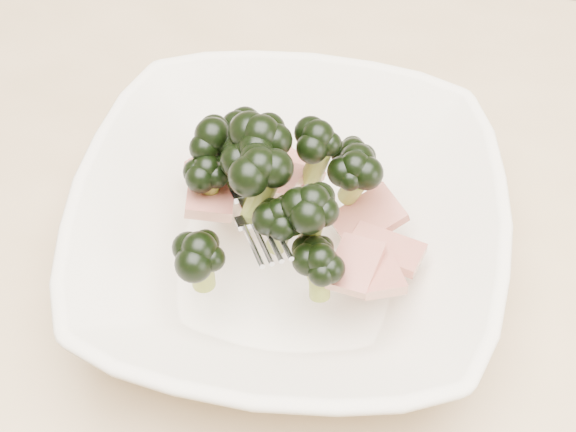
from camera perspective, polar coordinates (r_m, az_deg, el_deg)
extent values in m
cube|color=tan|center=(0.52, 2.75, -11.63)|extent=(1.20, 0.80, 0.04)
imported|color=beige|center=(0.52, 0.00, -1.10)|extent=(0.30, 0.30, 0.07)
cylinder|color=olive|center=(0.50, -1.85, 3.87)|extent=(0.02, 0.02, 0.04)
ellipsoid|color=black|center=(0.48, -1.93, 5.87)|extent=(0.04, 0.04, 0.03)
cylinder|color=olive|center=(0.48, 1.89, -3.69)|extent=(0.02, 0.02, 0.03)
ellipsoid|color=black|center=(0.47, 1.95, -2.56)|extent=(0.03, 0.03, 0.02)
cylinder|color=olive|center=(0.51, 2.06, 3.77)|extent=(0.02, 0.02, 0.04)
ellipsoid|color=black|center=(0.49, 2.15, 5.71)|extent=(0.03, 0.03, 0.03)
cylinder|color=olive|center=(0.51, -5.61, 1.88)|extent=(0.02, 0.02, 0.04)
ellipsoid|color=black|center=(0.50, -5.80, 3.40)|extent=(0.03, 0.03, 0.02)
cylinder|color=olive|center=(0.47, 1.69, -0.71)|extent=(0.02, 0.02, 0.04)
ellipsoid|color=black|center=(0.45, 1.76, 1.03)|extent=(0.03, 0.03, 0.03)
cylinder|color=olive|center=(0.51, 4.64, 2.01)|extent=(0.02, 0.02, 0.04)
ellipsoid|color=black|center=(0.50, 4.79, 3.53)|extent=(0.03, 0.03, 0.03)
cylinder|color=olive|center=(0.55, -3.49, 4.43)|extent=(0.01, 0.02, 0.04)
ellipsoid|color=black|center=(0.53, -3.64, 6.35)|extent=(0.04, 0.04, 0.03)
cylinder|color=olive|center=(0.47, -1.92, 1.47)|extent=(0.03, 0.02, 0.05)
ellipsoid|color=black|center=(0.45, -2.01, 3.60)|extent=(0.04, 0.04, 0.03)
cylinder|color=olive|center=(0.53, -5.13, 3.50)|extent=(0.03, 0.02, 0.05)
ellipsoid|color=black|center=(0.50, -5.38, 5.73)|extent=(0.04, 0.04, 0.03)
cylinder|color=olive|center=(0.50, -2.64, 3.03)|extent=(0.02, 0.02, 0.03)
ellipsoid|color=black|center=(0.48, -2.72, 4.56)|extent=(0.04, 0.04, 0.03)
cylinder|color=olive|center=(0.49, -6.13, -3.76)|extent=(0.02, 0.02, 0.03)
ellipsoid|color=black|center=(0.47, -6.35, -2.40)|extent=(0.04, 0.04, 0.03)
cylinder|color=olive|center=(0.47, -0.53, -1.22)|extent=(0.02, 0.01, 0.03)
ellipsoid|color=black|center=(0.46, -0.55, 0.18)|extent=(0.03, 0.03, 0.02)
cylinder|color=olive|center=(0.53, 4.50, 3.03)|extent=(0.02, 0.01, 0.04)
ellipsoid|color=black|center=(0.51, 4.66, 4.59)|extent=(0.03, 0.03, 0.02)
cylinder|color=olive|center=(0.48, 2.24, -4.39)|extent=(0.02, 0.02, 0.03)
ellipsoid|color=black|center=(0.46, 2.32, -3.10)|extent=(0.03, 0.03, 0.03)
cube|color=maroon|center=(0.48, 4.79, -3.52)|extent=(0.03, 0.04, 0.01)
cube|color=maroon|center=(0.51, 6.96, -2.34)|extent=(0.05, 0.04, 0.01)
cube|color=maroon|center=(0.53, -1.68, 3.12)|extent=(0.06, 0.04, 0.02)
cube|color=maroon|center=(0.51, -5.59, 1.22)|extent=(0.04, 0.04, 0.02)
cube|color=maroon|center=(0.55, -4.93, 3.42)|extent=(0.05, 0.05, 0.02)
cube|color=maroon|center=(0.55, -0.04, 3.30)|extent=(0.05, 0.05, 0.02)
cube|color=maroon|center=(0.52, 5.71, -0.13)|extent=(0.05, 0.05, 0.02)
cube|color=maroon|center=(0.48, 6.38, -4.02)|extent=(0.04, 0.04, 0.02)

